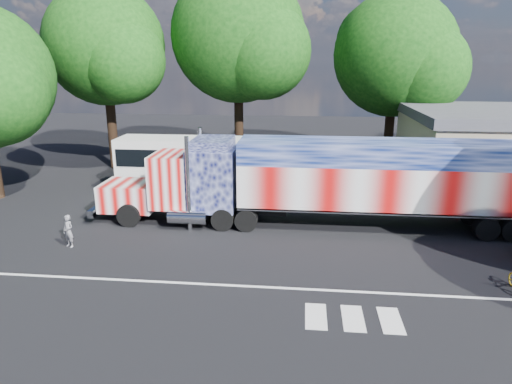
# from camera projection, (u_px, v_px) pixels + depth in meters

# --- Properties ---
(ground) EXTENTS (100.00, 100.00, 0.00)m
(ground) POSITION_uv_depth(u_px,v_px,m) (249.00, 253.00, 19.83)
(ground) COLOR black
(lane_markings) EXTENTS (30.00, 2.67, 0.01)m
(lane_markings) POSITION_uv_depth(u_px,v_px,m) (284.00, 299.00, 16.05)
(lane_markings) COLOR silver
(lane_markings) RESTS_ON ground
(semi_truck) EXTENTS (21.88, 3.46, 4.66)m
(semi_truck) POSITION_uv_depth(u_px,v_px,m) (329.00, 180.00, 22.45)
(semi_truck) COLOR black
(semi_truck) RESTS_ON ground
(coach_bus) EXTENTS (11.69, 2.72, 3.40)m
(coach_bus) POSITION_uv_depth(u_px,v_px,m) (211.00, 164.00, 28.55)
(coach_bus) COLOR silver
(coach_bus) RESTS_ON ground
(woman) EXTENTS (0.64, 0.55, 1.49)m
(woman) POSITION_uv_depth(u_px,v_px,m) (68.00, 231.00, 20.31)
(woman) COLOR slate
(woman) RESTS_ON ground
(tree_ne_a) EXTENTS (9.50, 9.05, 12.92)m
(tree_ne_a) POSITION_uv_depth(u_px,v_px,m) (397.00, 56.00, 33.67)
(tree_ne_a) COLOR black
(tree_ne_a) RESTS_ON ground
(tree_nw_a) EXTENTS (9.01, 8.58, 13.35)m
(tree_nw_a) POSITION_uv_depth(u_px,v_px,m) (107.00, 46.00, 32.88)
(tree_nw_a) COLOR black
(tree_nw_a) RESTS_ON ground
(tree_n_mid) EXTENTS (10.38, 9.89, 14.73)m
(tree_n_mid) POSITION_uv_depth(u_px,v_px,m) (240.00, 36.00, 33.77)
(tree_n_mid) COLOR black
(tree_n_mid) RESTS_ON ground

